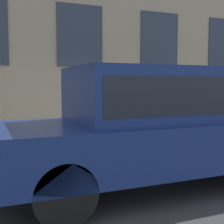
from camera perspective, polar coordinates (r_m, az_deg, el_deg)
ground_plane at (r=6.33m, az=2.43°, el=-9.89°), size 80.00×80.00×0.00m
sidewalk at (r=7.67m, az=-2.41°, el=-6.63°), size 3.03×60.00×0.16m
fire_hydrant at (r=6.66m, az=-1.07°, el=-4.39°), size 0.33×0.45×0.75m
person at (r=7.01m, az=1.02°, el=-0.02°), size 0.34×0.23×1.42m
parked_car_navy_near at (r=4.92m, az=7.60°, el=-2.01°), size 1.86×5.27×1.89m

